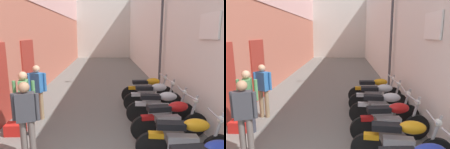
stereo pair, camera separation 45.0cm
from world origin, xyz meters
The scene contains 14 objects.
ground_plane centered at (0.00, 7.55, 0.00)m, with size 35.11×35.11×0.00m, color #66635E.
building_left centered at (-2.80, 9.50, 3.24)m, with size 0.45×19.11×6.42m.
building_right centered at (2.81, 9.55, 2.87)m, with size 0.45×19.11×5.74m.
building_far_end centered at (0.00, 20.11, 2.80)m, with size 8.21×2.00×5.60m, color beige.
motorcycle_second centered at (1.67, 1.68, 0.50)m, with size 1.85×0.58×1.04m.
motorcycle_third centered at (1.67, 2.62, 0.50)m, with size 1.85×0.58×1.04m.
motorcycle_fourth centered at (1.67, 3.45, 0.50)m, with size 1.85×0.58×1.04m.
motorcycle_fifth centered at (1.67, 4.38, 0.50)m, with size 1.85×0.58×1.04m.
motorcycle_sixth centered at (1.67, 5.18, 0.50)m, with size 1.85×0.58×1.04m.
pedestrian_by_doorway centered at (-1.32, 1.88, 0.92)m, with size 0.52×0.29×1.57m.
pedestrian_mid_alley centered at (-1.74, 2.92, 0.92)m, with size 0.52×0.38×1.57m.
pedestrian_further_down centered at (-1.74, 3.87, 0.92)m, with size 0.52×0.32×1.57m.
plastic_crate centered at (-2.04, 2.95, 0.14)m, with size 0.44×0.32×0.28m, color red.
street_lamp centered at (2.37, 6.72, 3.00)m, with size 0.79×0.18×5.19m.
Camera 1 is at (0.17, -1.84, 2.44)m, focal length 33.33 mm.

